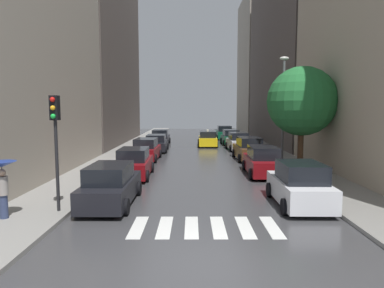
% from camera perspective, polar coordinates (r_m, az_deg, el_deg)
% --- Properties ---
extents(ground_plane, '(28.00, 72.00, 0.04)m').
position_cam_1_polar(ground_plane, '(32.67, 0.76, -1.16)').
color(ground_plane, '#3A3A3D').
extents(sidewalk_left, '(3.00, 72.00, 0.15)m').
position_cam_1_polar(sidewalk_left, '(33.21, -10.52, -0.98)').
color(sidewalk_left, gray).
rests_on(sidewalk_left, ground).
extents(sidewalk_right, '(3.00, 72.00, 0.15)m').
position_cam_1_polar(sidewalk_right, '(33.38, 11.99, -0.98)').
color(sidewalk_right, gray).
rests_on(sidewalk_right, ground).
extents(crosswalk_stripes, '(4.95, 2.20, 0.01)m').
position_cam_1_polar(crosswalk_stripes, '(11.91, 2.15, -13.58)').
color(crosswalk_stripes, silver).
rests_on(crosswalk_stripes, ground).
extents(building_left_mid, '(6.00, 20.68, 19.63)m').
position_cam_1_polar(building_left_mid, '(41.36, -15.25, 13.77)').
color(building_left_mid, '#564C47').
rests_on(building_left_mid, ground).
extents(building_right_mid, '(6.00, 21.81, 20.02)m').
position_cam_1_polar(building_right_mid, '(41.70, 16.41, 13.95)').
color(building_right_mid, '#564C47').
rests_on(building_right_mid, ground).
extents(building_right_far, '(6.00, 13.60, 22.11)m').
position_cam_1_polar(building_right_far, '(59.95, 11.27, 12.53)').
color(building_right_far, '#9E9384').
rests_on(building_right_far, ground).
extents(parked_car_left_nearest, '(2.01, 4.57, 1.71)m').
position_cam_1_polar(parked_car_left_nearest, '(14.72, -13.31, -6.74)').
color(parked_car_left_nearest, black).
rests_on(parked_car_left_nearest, ground).
extents(parked_car_left_second, '(2.06, 4.38, 1.71)m').
position_cam_1_polar(parked_car_left_second, '(20.30, -9.58, -3.22)').
color(parked_car_left_second, maroon).
rests_on(parked_car_left_second, ground).
extents(parked_car_left_third, '(2.09, 4.32, 1.70)m').
position_cam_1_polar(parked_car_left_third, '(26.79, -7.60, -1.01)').
color(parked_car_left_third, maroon).
rests_on(parked_car_left_third, ground).
extents(parked_car_left_fourth, '(2.18, 4.49, 1.59)m').
position_cam_1_polar(parked_car_left_fourth, '(32.28, -5.93, 0.09)').
color(parked_car_left_fourth, black).
rests_on(parked_car_left_fourth, ground).
extents(parked_car_left_fifth, '(2.06, 4.26, 1.66)m').
position_cam_1_polar(parked_car_left_fifth, '(38.56, -5.26, 1.08)').
color(parked_car_left_fifth, black).
rests_on(parked_car_left_fifth, ground).
extents(parked_car_right_nearest, '(2.10, 4.18, 1.81)m').
position_cam_1_polar(parked_car_right_nearest, '(14.84, 17.38, -6.60)').
color(parked_car_right_nearest, silver).
rests_on(parked_car_right_nearest, ground).
extents(parked_car_right_second, '(2.07, 4.67, 1.75)m').
position_cam_1_polar(parked_car_right_second, '(21.12, 11.59, -2.86)').
color(parked_car_right_second, maroon).
rests_on(parked_car_right_second, ground).
extents(parked_car_right_third, '(2.15, 4.67, 1.78)m').
position_cam_1_polar(parked_car_right_third, '(27.19, 9.36, -0.86)').
color(parked_car_right_third, brown).
rests_on(parked_car_right_third, ground).
extents(parked_car_right_fourth, '(2.16, 4.20, 1.72)m').
position_cam_1_polar(parked_car_right_fourth, '(33.37, 7.62, 0.35)').
color(parked_car_right_fourth, silver).
rests_on(parked_car_right_fourth, ground).
extents(parked_car_right_fifth, '(2.11, 4.06, 1.67)m').
position_cam_1_polar(parked_car_right_fifth, '(38.53, 6.42, 1.06)').
color(parked_car_right_fifth, '#0C4C2D').
rests_on(parked_car_right_fifth, ground).
extents(parked_car_right_sixth, '(2.16, 4.26, 1.79)m').
position_cam_1_polar(parked_car_right_sixth, '(45.15, 5.36, 1.84)').
color(parked_car_right_sixth, '#0C4C2D').
rests_on(parked_car_right_sixth, ground).
extents(taxi_midroad, '(2.11, 4.36, 1.81)m').
position_cam_1_polar(taxi_midroad, '(36.51, 2.59, 0.81)').
color(taxi_midroad, yellow).
rests_on(taxi_midroad, ground).
extents(pedestrian_near_tree, '(0.98, 0.98, 2.01)m').
position_cam_1_polar(pedestrian_near_tree, '(13.65, -28.95, -4.89)').
color(pedestrian_near_tree, navy).
rests_on(pedestrian_near_tree, sidewalk_left).
extents(street_tree_right, '(4.25, 4.25, 6.41)m').
position_cam_1_polar(street_tree_right, '(22.31, 17.74, 6.74)').
color(street_tree_right, '#513823').
rests_on(street_tree_right, sidewalk_right).
extents(traffic_light_left_corner, '(0.30, 0.42, 4.30)m').
position_cam_1_polar(traffic_light_left_corner, '(13.56, -21.72, 2.56)').
color(traffic_light_left_corner, black).
rests_on(traffic_light_left_corner, sidewalk_left).
extents(lamp_post_right, '(0.60, 0.28, 7.19)m').
position_cam_1_polar(lamp_post_right, '(23.47, 14.87, 6.42)').
color(lamp_post_right, '#595B60').
rests_on(lamp_post_right, sidewalk_right).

